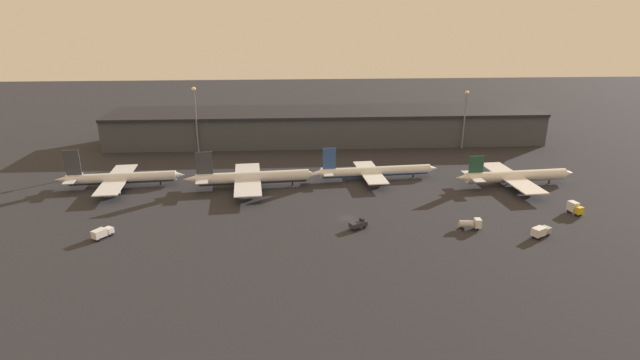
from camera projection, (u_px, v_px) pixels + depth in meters
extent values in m
plane|color=#26262B|center=(347.00, 218.00, 150.60)|extent=(600.00, 600.00, 0.00)
cube|color=#3D424C|center=(326.00, 127.00, 233.38)|extent=(198.15, 28.70, 13.51)
cube|color=black|center=(326.00, 112.00, 230.95)|extent=(198.15, 30.70, 1.20)
cylinder|color=silver|center=(122.00, 178.00, 175.45)|extent=(37.18, 6.67, 3.58)
cylinder|color=#333842|center=(122.00, 179.00, 175.66)|extent=(35.29, 5.98, 3.04)
cone|color=silver|center=(179.00, 175.00, 178.06)|extent=(4.56, 3.75, 3.40)
cone|color=silver|center=(62.00, 180.00, 172.74)|extent=(5.60, 3.48, 3.04)
cube|color=#333842|center=(72.00, 163.00, 171.31)|extent=(5.02, 0.82, 8.94)
cube|color=silver|center=(73.00, 178.00, 173.11)|extent=(4.56, 12.16, 0.24)
cube|color=silver|center=(117.00, 179.00, 175.36)|extent=(10.62, 33.60, 0.36)
cylinder|color=gray|center=(126.00, 174.00, 184.56)|extent=(4.09, 2.29, 1.97)
cylinder|color=gray|center=(114.00, 191.00, 167.27)|extent=(4.09, 2.29, 1.97)
cylinder|color=black|center=(161.00, 183.00, 178.04)|extent=(0.50, 0.50, 1.61)
cylinder|color=black|center=(118.00, 184.00, 177.40)|extent=(0.50, 0.50, 1.61)
cylinder|color=black|center=(116.00, 186.00, 174.73)|extent=(0.50, 0.50, 1.61)
cylinder|color=silver|center=(253.00, 177.00, 174.53)|extent=(39.36, 7.33, 4.06)
cylinder|color=#333842|center=(253.00, 179.00, 174.76)|extent=(37.35, 6.56, 3.45)
cone|color=silver|center=(312.00, 175.00, 177.30)|extent=(5.18, 4.25, 3.86)
cone|color=silver|center=(192.00, 179.00, 171.63)|extent=(6.36, 3.95, 3.45)
cube|color=#333842|center=(204.00, 163.00, 170.36)|extent=(5.70, 0.88, 7.88)
cube|color=silver|center=(203.00, 178.00, 172.03)|extent=(5.11, 12.92, 0.24)
cube|color=silver|center=(248.00, 179.00, 174.44)|extent=(11.85, 35.69, 0.36)
cylinder|color=gray|center=(251.00, 174.00, 184.22)|extent=(4.64, 2.60, 2.23)
cylinder|color=gray|center=(252.00, 192.00, 165.87)|extent=(4.64, 2.60, 2.23)
cylinder|color=black|center=(292.00, 183.00, 177.33)|extent=(0.50, 0.50, 1.83)
cylinder|color=black|center=(248.00, 184.00, 176.76)|extent=(0.50, 0.50, 1.83)
cylinder|color=black|center=(248.00, 187.00, 173.73)|extent=(0.50, 0.50, 1.83)
cylinder|color=white|center=(376.00, 171.00, 183.25)|extent=(41.37, 6.80, 3.35)
cylinder|color=#2D519E|center=(376.00, 172.00, 183.44)|extent=(39.27, 6.13, 2.85)
cone|color=white|center=(432.00, 168.00, 186.13)|extent=(4.28, 3.51, 3.19)
cone|color=white|center=(317.00, 173.00, 180.26)|extent=(5.25, 3.26, 2.85)
cube|color=#2D519E|center=(329.00, 158.00, 179.10)|extent=(4.71, 0.79, 7.77)
cube|color=white|center=(327.00, 172.00, 180.67)|extent=(4.15, 9.81, 0.24)
cube|color=white|center=(370.00, 172.00, 183.11)|extent=(9.58, 27.08, 0.36)
cylinder|color=gray|center=(369.00, 169.00, 190.61)|extent=(3.83, 2.15, 1.84)
cylinder|color=gray|center=(378.00, 182.00, 176.72)|extent=(3.83, 2.15, 1.84)
cylinder|color=black|center=(413.00, 175.00, 185.98)|extent=(0.50, 0.50, 1.51)
cylinder|color=black|center=(369.00, 176.00, 185.03)|extent=(0.50, 0.50, 1.51)
cylinder|color=black|center=(371.00, 179.00, 182.53)|extent=(0.50, 0.50, 1.51)
cylinder|color=white|center=(516.00, 176.00, 176.98)|extent=(37.19, 6.85, 3.76)
cylinder|color=#ADB2B7|center=(516.00, 177.00, 177.19)|extent=(35.30, 6.14, 3.20)
cone|color=white|center=(567.00, 173.00, 179.59)|extent=(4.80, 3.94, 3.57)
cone|color=white|center=(463.00, 178.00, 174.24)|extent=(5.89, 3.66, 3.20)
cube|color=#1E4738|center=(476.00, 164.00, 173.27)|extent=(5.28, 0.84, 6.09)
cube|color=white|center=(473.00, 176.00, 174.62)|extent=(4.78, 12.59, 0.24)
cube|color=white|center=(511.00, 177.00, 176.89)|extent=(11.12, 34.80, 0.36)
cylinder|color=gray|center=(501.00, 172.00, 186.41)|extent=(4.30, 2.41, 2.07)
cylinder|color=gray|center=(528.00, 190.00, 168.51)|extent=(4.30, 2.41, 2.07)
cylinder|color=black|center=(549.00, 181.00, 179.60)|extent=(0.50, 0.50, 1.69)
cylinder|color=black|center=(508.00, 182.00, 179.04)|extent=(0.50, 0.50, 1.69)
cylinder|color=black|center=(513.00, 185.00, 176.23)|extent=(0.50, 0.50, 1.69)
cube|color=gold|center=(579.00, 211.00, 151.44)|extent=(2.44, 1.97, 2.19)
cube|color=silver|center=(573.00, 206.00, 153.66)|extent=(2.85, 3.46, 2.92)
cylinder|color=black|center=(580.00, 214.00, 152.26)|extent=(0.75, 1.01, 0.90)
cylinder|color=black|center=(576.00, 215.00, 151.78)|extent=(0.75, 1.01, 0.90)
cylinder|color=black|center=(573.00, 210.00, 155.04)|extent=(0.75, 1.01, 0.90)
cylinder|color=black|center=(568.00, 211.00, 154.55)|extent=(0.75, 1.01, 0.90)
cube|color=#282D38|center=(358.00, 224.00, 143.05)|extent=(5.62, 4.43, 1.37)
cube|color=black|center=(362.00, 220.00, 143.32)|extent=(1.37, 1.74, 0.80)
cylinder|color=black|center=(361.00, 225.00, 144.86)|extent=(1.06, 0.92, 0.90)
cylinder|color=black|center=(364.00, 227.00, 143.48)|extent=(1.06, 0.92, 0.90)
cylinder|color=black|center=(352.00, 227.00, 143.25)|extent=(1.06, 0.92, 0.90)
cylinder|color=black|center=(355.00, 230.00, 141.87)|extent=(1.06, 0.92, 0.90)
cube|color=white|center=(109.00, 230.00, 139.04)|extent=(2.92, 2.76, 1.56)
cube|color=silver|center=(99.00, 233.00, 136.41)|extent=(3.96, 4.30, 2.09)
cylinder|color=black|center=(107.00, 233.00, 139.67)|extent=(0.99, 1.07, 0.90)
cylinder|color=black|center=(111.00, 234.00, 138.83)|extent=(0.99, 1.07, 0.90)
cylinder|color=black|center=(95.00, 238.00, 136.65)|extent=(0.99, 1.07, 0.90)
cylinder|color=black|center=(99.00, 240.00, 135.81)|extent=(0.99, 1.07, 0.90)
cube|color=#9EA3A8|center=(546.00, 230.00, 139.17)|extent=(2.81, 3.00, 1.69)
cube|color=silver|center=(539.00, 232.00, 137.34)|extent=(4.51, 4.00, 2.26)
cylinder|color=black|center=(542.00, 232.00, 140.15)|extent=(1.08, 0.97, 0.90)
cylinder|color=black|center=(548.00, 235.00, 138.73)|extent=(1.08, 0.97, 0.90)
cylinder|color=black|center=(533.00, 236.00, 138.09)|extent=(1.08, 0.97, 0.90)
cylinder|color=black|center=(539.00, 238.00, 136.68)|extent=(1.08, 0.97, 0.90)
cube|color=white|center=(478.00, 223.00, 142.27)|extent=(1.95, 2.42, 2.58)
cylinder|color=#B7B7BC|center=(466.00, 224.00, 142.43)|extent=(4.08, 2.37, 2.06)
cylinder|color=black|center=(475.00, 227.00, 143.60)|extent=(0.94, 0.64, 0.90)
cylinder|color=black|center=(477.00, 229.00, 141.98)|extent=(0.94, 0.64, 0.90)
cylinder|color=black|center=(461.00, 227.00, 143.69)|extent=(0.94, 0.64, 0.90)
cylinder|color=black|center=(463.00, 229.00, 142.07)|extent=(0.94, 0.64, 0.90)
cylinder|color=slate|center=(196.00, 122.00, 213.36)|extent=(0.70, 0.70, 27.04)
sphere|color=beige|center=(194.00, 89.00, 208.69)|extent=(1.80, 1.80, 1.80)
cylinder|color=slate|center=(464.00, 122.00, 220.15)|extent=(0.70, 0.70, 24.36)
sphere|color=beige|center=(467.00, 93.00, 215.92)|extent=(1.80, 1.80, 1.80)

